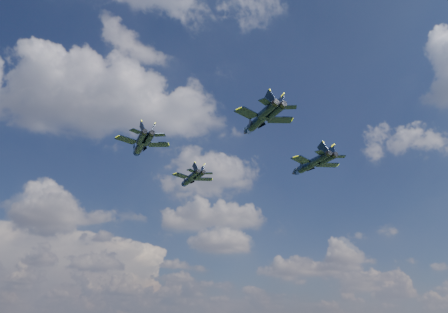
% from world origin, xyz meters
% --- Properties ---
extents(jet_lead, '(10.27, 13.90, 3.27)m').
position_xyz_m(jet_lead, '(-3.40, 29.95, 64.26)').
color(jet_lead, black).
extents(jet_left, '(10.55, 13.98, 3.30)m').
position_xyz_m(jet_left, '(-15.48, 7.33, 63.18)').
color(jet_left, black).
extents(jet_right, '(11.96, 16.21, 3.82)m').
position_xyz_m(jet_right, '(22.11, 14.01, 63.86)').
color(jet_right, black).
extents(jet_slot, '(10.50, 14.05, 3.31)m').
position_xyz_m(jet_slot, '(4.42, -9.37, 62.23)').
color(jet_slot, black).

